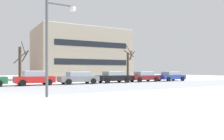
% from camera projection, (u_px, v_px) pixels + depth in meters
% --- Properties ---
extents(street_lamp, '(1.85, 0.36, 5.69)m').
position_uv_depth(street_lamp, '(52.00, 38.00, 13.68)').
color(street_lamp, '#4C4F54').
rests_on(street_lamp, ground).
extents(parked_car_red, '(4.01, 2.17, 1.53)m').
position_uv_depth(parked_car_red, '(34.00, 78.00, 24.22)').
color(parked_car_red, red).
rests_on(parked_car_red, ground).
extents(parked_car_gray, '(4.55, 2.03, 1.42)m').
position_uv_depth(parked_car_gray, '(78.00, 78.00, 26.44)').
color(parked_car_gray, slate).
rests_on(parked_car_gray, ground).
extents(parked_car_black, '(4.37, 2.12, 1.46)m').
position_uv_depth(parked_car_black, '(114.00, 77.00, 29.12)').
color(parked_car_black, black).
rests_on(parked_car_black, ground).
extents(parked_car_maroon, '(4.31, 2.00, 1.41)m').
position_uv_depth(parked_car_maroon, '(144.00, 76.00, 31.59)').
color(parked_car_maroon, maroon).
rests_on(parked_car_maroon, ground).
extents(parked_car_blue, '(4.28, 2.15, 1.37)m').
position_uv_depth(parked_car_blue, '(171.00, 76.00, 33.89)').
color(parked_car_blue, '#283D93').
rests_on(parked_car_blue, ground).
extents(tree_far_mid, '(1.89, 1.89, 5.34)m').
position_uv_depth(tree_far_mid, '(128.00, 64.00, 33.82)').
color(tree_far_mid, '#423326').
rests_on(tree_far_mid, ground).
extents(tree_far_left, '(1.54, 1.61, 4.82)m').
position_uv_depth(tree_far_left, '(20.00, 64.00, 26.34)').
color(tree_far_left, '#423326').
rests_on(tree_far_left, ground).
extents(building_far_right, '(15.71, 10.25, 8.71)m').
position_uv_depth(building_far_right, '(81.00, 55.00, 41.27)').
color(building_far_right, '#9E937F').
rests_on(building_far_right, ground).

